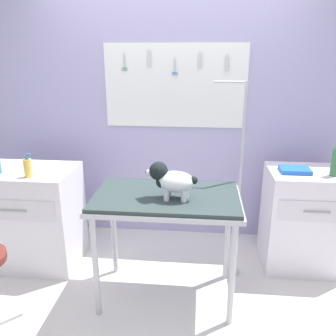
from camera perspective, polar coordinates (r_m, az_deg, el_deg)
The scene contains 10 objects.
ground at distance 2.79m, azimuth -1.77°, elevation -23.00°, with size 4.40×4.00×0.04m, color silver.
rear_wall_panel at distance 3.43m, azimuth 0.76°, elevation 7.20°, with size 4.00×0.09×2.30m.
grooming_table at distance 2.53m, azimuth -0.26°, elevation -6.17°, with size 1.07×0.64×0.86m.
grooming_arm at distance 2.86m, azimuth 11.43°, elevation -3.85°, with size 0.30×0.11×1.64m.
dog at distance 2.38m, azimuth 0.42°, elevation -1.93°, with size 0.36×0.19×0.26m.
counter_left at distance 3.34m, azimuth -21.44°, elevation -7.45°, with size 0.80×0.58×0.89m.
cabinet_right at distance 3.30m, azimuth 21.53°, elevation -7.81°, with size 0.68×0.54×0.89m.
spray_bottle_tall at distance 2.96m, azimuth -22.07°, elevation 0.06°, with size 0.07×0.07×0.19m.
soda_bottle at distance 3.06m, azimuth 25.91°, elevation 1.05°, with size 0.07×0.07×0.27m.
supply_tray at distance 3.06m, azimuth 20.17°, elevation -0.31°, with size 0.24×0.18×0.04m.
Camera 1 is at (0.28, -2.08, 1.83)m, focal length 37.02 mm.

